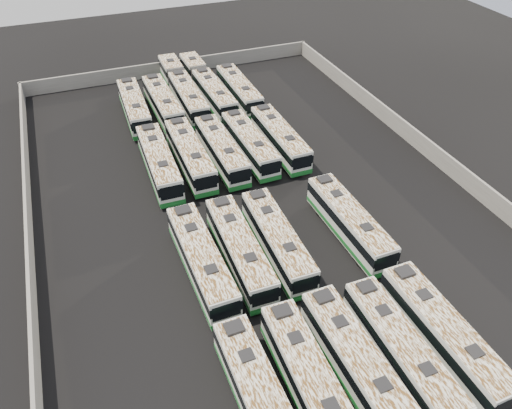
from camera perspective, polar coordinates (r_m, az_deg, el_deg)
name	(u,v)px	position (r m, az deg, el deg)	size (l,w,h in m)	color
ground	(259,206)	(52.16, 0.30, -0.23)	(140.00, 140.00, 0.00)	black
perimeter_wall	(259,198)	(51.48, 0.30, 0.73)	(45.20, 73.20, 2.20)	slate
bus_front_far_left	(262,402)	(35.41, 0.65, -21.61)	(2.81, 12.50, 3.51)	silver
bus_front_left	(311,382)	(36.33, 6.26, -19.55)	(2.89, 12.53, 3.52)	silver
bus_front_center	(357,364)	(37.58, 11.52, -17.46)	(2.91, 12.66, 3.55)	silver
bus_front_right	(401,351)	(39.03, 16.19, -15.75)	(2.64, 12.28, 3.46)	silver
bus_front_far_right	(443,335)	(40.82, 20.61, -13.75)	(2.91, 12.75, 3.58)	silver
bus_midfront_far_left	(202,260)	(43.78, -6.23, -6.37)	(2.99, 12.88, 3.62)	silver
bus_midfront_left	(240,250)	(44.59, -1.85, -5.17)	(2.83, 12.60, 3.54)	silver
bus_midfront_center	(277,240)	(45.56, 2.45, -4.09)	(2.87, 12.42, 3.49)	silver
bus_midfront_far_right	(349,222)	(48.27, 10.61, -1.97)	(2.84, 12.46, 3.50)	silver
bus_midback_far_left	(159,163)	(56.60, -11.01, 4.73)	(2.94, 12.89, 3.62)	silver
bus_midback_left	(190,155)	(57.39, -7.53, 5.64)	(2.72, 12.79, 3.60)	silver
bus_midback_center	(221,150)	(57.98, -3.97, 6.22)	(2.79, 12.50, 3.51)	silver
bus_midback_right	(250,144)	(59.10, -0.71, 6.96)	(2.89, 12.37, 3.47)	silver
bus_midback_far_right	(280,138)	(60.22, 2.74, 7.59)	(2.70, 12.49, 3.52)	silver
bus_back_far_left	(134,107)	(69.05, -13.72, 10.76)	(2.96, 12.60, 3.54)	silver
bus_back_left	(163,103)	(69.29, -10.57, 11.34)	(2.93, 12.79, 3.59)	silver
bus_back_center	(183,88)	(73.05, -8.39, 12.99)	(2.82, 19.40, 3.52)	silver
bus_back_right	(207,85)	(73.65, -5.62, 13.41)	(2.99, 19.13, 3.46)	silver
bus_back_far_right	(239,90)	(71.77, -1.94, 12.91)	(2.67, 12.49, 3.52)	silver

